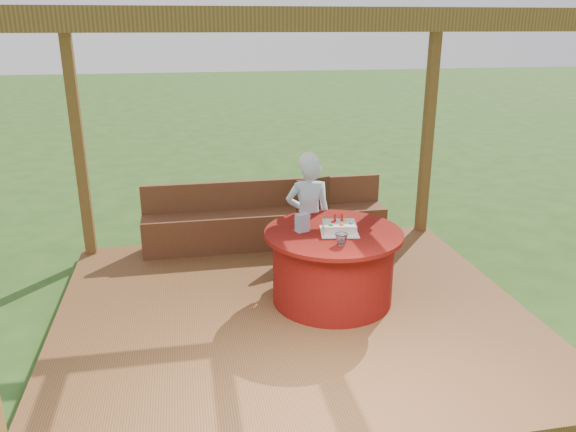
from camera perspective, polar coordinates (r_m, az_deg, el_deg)
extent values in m
plane|color=#254818|center=(5.60, 0.48, -10.55)|extent=(60.00, 60.00, 0.00)
cube|color=brown|center=(5.57, 0.49, -10.01)|extent=(4.50, 4.00, 0.12)
cube|color=brown|center=(6.89, -20.48, 6.57)|extent=(0.12, 0.12, 2.60)
cube|color=brown|center=(7.46, 14.02, 8.07)|extent=(0.12, 0.12, 2.60)
cube|color=brown|center=(3.05, 7.92, 19.17)|extent=(4.50, 0.14, 0.12)
cube|color=brown|center=(6.73, -2.74, 19.13)|extent=(4.50, 0.14, 0.12)
cube|color=brown|center=(4.92, -25.84, 17.43)|extent=(0.14, 4.00, 0.12)
cube|color=brown|center=(5.69, 23.26, 17.73)|extent=(0.14, 4.00, 0.12)
cube|color=brown|center=(4.79, -15.72, 18.55)|extent=(0.10, 3.70, 0.10)
cube|color=brown|center=(4.87, 0.58, 19.21)|extent=(0.10, 3.70, 0.10)
cube|color=brown|center=(5.28, 15.33, 18.56)|extent=(0.10, 3.70, 0.10)
cube|color=brown|center=(6.98, -2.22, -1.28)|extent=(3.00, 0.42, 0.45)
cube|color=brown|center=(7.02, -2.48, 2.29)|extent=(3.00, 0.06, 0.35)
cylinder|color=maroon|center=(5.60, 4.55, -5.28)|extent=(1.19, 1.19, 0.69)
cylinder|color=maroon|center=(5.46, 4.65, -1.76)|extent=(1.35, 1.35, 0.04)
cube|color=#3C2213|center=(6.65, 3.45, -0.31)|extent=(0.57, 0.57, 0.05)
cylinder|color=#3C2213|center=(6.49, 2.95, -2.89)|extent=(0.04, 0.04, 0.45)
cylinder|color=#3C2213|center=(6.68, 5.54, -2.31)|extent=(0.04, 0.04, 0.45)
cylinder|color=#3C2213|center=(6.78, 1.32, -1.91)|extent=(0.04, 0.04, 0.45)
cylinder|color=#3C2213|center=(6.96, 3.85, -1.39)|extent=(0.04, 0.04, 0.45)
cube|color=#3C2213|center=(6.74, 2.55, 1.99)|extent=(0.44, 0.18, 0.45)
imported|color=#9CC7E7|center=(6.04, 2.06, -0.11)|extent=(0.50, 0.34, 1.33)
sphere|color=white|center=(5.87, 2.13, 5.50)|extent=(0.21, 0.21, 0.21)
cube|color=white|center=(5.44, 5.22, -1.59)|extent=(0.41, 0.41, 0.01)
cube|color=white|center=(5.42, 5.23, -1.12)|extent=(0.35, 0.30, 0.09)
cylinder|color=red|center=(5.42, 4.79, -0.19)|extent=(0.03, 0.03, 0.08)
cylinder|color=red|center=(5.44, 5.50, -0.15)|extent=(0.03, 0.03, 0.08)
sphere|color=green|center=(5.32, 4.39, -0.84)|extent=(0.04, 0.04, 0.04)
sphere|color=orange|center=(5.34, 5.45, -0.81)|extent=(0.04, 0.04, 0.04)
sphere|color=blue|center=(5.38, 6.42, -0.67)|extent=(0.04, 0.04, 0.04)
sphere|color=red|center=(5.40, 4.58, -0.53)|extent=(0.04, 0.04, 0.04)
sphere|color=yellow|center=(5.45, 5.87, -0.41)|extent=(0.04, 0.04, 0.04)
cube|color=#C580AA|center=(5.40, 1.48, -0.67)|extent=(0.14, 0.12, 0.18)
imported|color=white|center=(5.11, 5.44, -2.36)|extent=(0.12, 0.12, 0.11)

